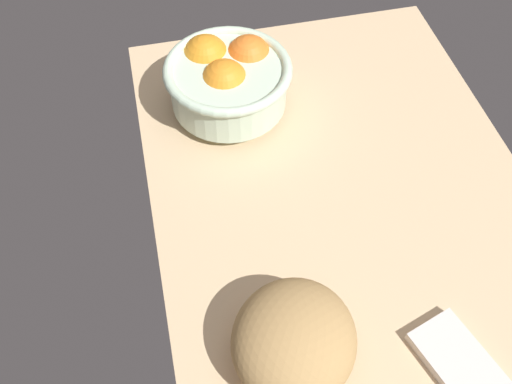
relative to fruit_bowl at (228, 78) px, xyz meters
The scene contains 4 objects.
ground_plane 27.95cm from the fruit_bowl, 28.30° to the left, with size 83.87×55.59×3.00cm, color #D8B78B.
fruit_bowl is the anchor object (origin of this frame).
bread_loaf 43.35cm from the fruit_bowl, ahead, with size 15.50×14.45×9.28cm, color tan.
napkin_folded 52.57cm from the fruit_bowl, 20.45° to the left, with size 11.80×6.82×1.51cm, color silver.
Camera 1 is at (42.24, -23.22, 66.81)cm, focal length 39.50 mm.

